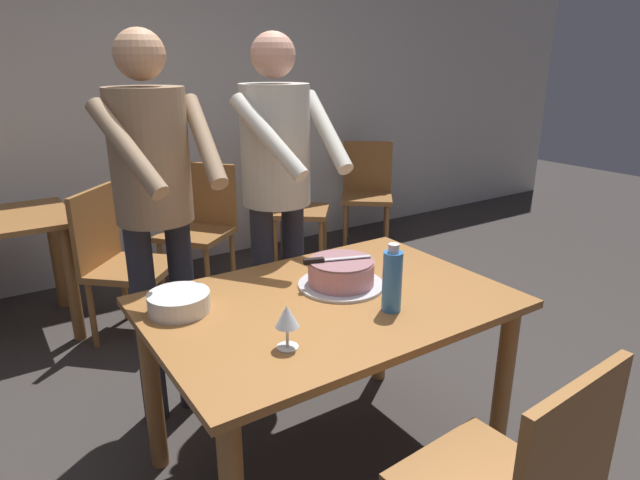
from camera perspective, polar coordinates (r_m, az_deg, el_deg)
ground_plane at (r=2.44m, az=0.82°, el=-22.45°), size 14.00×14.00×0.00m
back_wall at (r=4.33m, az=-20.15°, el=14.16°), size 10.00×0.12×2.70m
main_dining_table at (r=2.08m, az=0.90°, el=-9.27°), size 1.32×0.91×0.75m
cake_on_platter at (r=2.12m, az=2.24°, el=-3.60°), size 0.34×0.34×0.11m
cake_knife at (r=2.08m, az=0.36°, el=-2.14°), size 0.26×0.11×0.02m
plate_stack at (r=1.99m, az=-14.68°, el=-6.37°), size 0.22×0.22×0.07m
wine_glass_near at (r=1.66m, az=-3.52°, el=-8.20°), size 0.08×0.08×0.14m
water_bottle at (r=1.91m, az=7.64°, el=-4.24°), size 0.07×0.07×0.25m
person_cutting_cake at (r=2.55m, az=-4.54°, el=6.60°), size 0.47×0.56×1.72m
person_standing_beside at (r=2.36m, az=-17.13°, el=4.87°), size 0.47×0.56×1.72m
background_chair_0 at (r=3.95m, az=-12.48°, el=1.79°), size 0.62×0.62×0.90m
background_chair_1 at (r=4.89m, az=4.99°, el=5.41°), size 0.62×0.62×0.90m
background_chair_2 at (r=4.37m, az=-3.09°, el=3.85°), size 0.62×0.62×0.90m
background_chair_3 at (r=3.38m, az=-20.44°, el=-1.84°), size 0.62×0.62×0.90m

